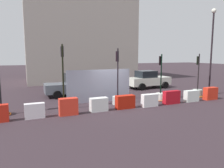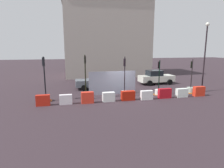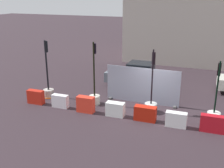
{
  "view_description": "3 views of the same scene",
  "coord_description": "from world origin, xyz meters",
  "px_view_note": "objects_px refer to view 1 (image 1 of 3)",
  "views": [
    {
      "loc": [
        -5.41,
        -12.29,
        3.17
      ],
      "look_at": [
        -0.35,
        0.01,
        1.35
      ],
      "focal_mm": 34.13,
      "sensor_mm": 36.0,
      "label": 1
    },
    {
      "loc": [
        -4.64,
        -16.0,
        4.36
      ],
      "look_at": [
        -1.14,
        -0.18,
        1.26
      ],
      "focal_mm": 30.62,
      "sensor_mm": 36.0,
      "label": 2
    },
    {
      "loc": [
        3.07,
        -13.98,
        6.41
      ],
      "look_at": [
        -2.13,
        -0.34,
        1.53
      ],
      "focal_mm": 43.98,
      "sensor_mm": 36.0,
      "label": 3
    }
  ],
  "objects_px": {
    "traffic_light_2": "(118,95)",
    "construction_barrier_6": "(171,97)",
    "car_grey_saloon": "(74,85)",
    "construction_barrier_1": "(35,111)",
    "traffic_light_3": "(160,94)",
    "street_lamp_post": "(212,41)",
    "construction_barrier_3": "(99,105)",
    "construction_barrier_5": "(150,100)",
    "construction_barrier_8": "(210,93)",
    "car_white_van": "(148,80)",
    "traffic_light_4": "(197,91)",
    "construction_barrier_2": "(68,107)",
    "construction_barrier_7": "(191,96)",
    "traffic_light_0": "(1,104)",
    "traffic_light_1": "(64,98)",
    "construction_barrier_4": "(125,102)"
  },
  "relations": [
    {
      "from": "traffic_light_2",
      "to": "construction_barrier_6",
      "type": "height_order",
      "value": "traffic_light_2"
    },
    {
      "from": "car_grey_saloon",
      "to": "construction_barrier_1",
      "type": "bearing_deg",
      "value": -120.75
    },
    {
      "from": "traffic_light_3",
      "to": "street_lamp_post",
      "type": "relative_size",
      "value": 0.48
    },
    {
      "from": "construction_barrier_3",
      "to": "construction_barrier_6",
      "type": "xyz_separation_m",
      "value": [
        4.99,
        -0.04,
        0.04
      ]
    },
    {
      "from": "construction_barrier_1",
      "to": "construction_barrier_3",
      "type": "bearing_deg",
      "value": 0.65
    },
    {
      "from": "traffic_light_2",
      "to": "construction_barrier_5",
      "type": "xyz_separation_m",
      "value": [
        1.59,
        -1.31,
        -0.19
      ]
    },
    {
      "from": "traffic_light_2",
      "to": "construction_barrier_8",
      "type": "relative_size",
      "value": 3.52
    },
    {
      "from": "traffic_light_2",
      "to": "car_white_van",
      "type": "height_order",
      "value": "traffic_light_2"
    },
    {
      "from": "traffic_light_4",
      "to": "construction_barrier_6",
      "type": "height_order",
      "value": "traffic_light_4"
    },
    {
      "from": "construction_barrier_5",
      "to": "construction_barrier_8",
      "type": "distance_m",
      "value": 5.15
    },
    {
      "from": "car_grey_saloon",
      "to": "car_white_van",
      "type": "height_order",
      "value": "car_grey_saloon"
    },
    {
      "from": "traffic_light_4",
      "to": "construction_barrier_3",
      "type": "distance_m",
      "value": 8.52
    },
    {
      "from": "construction_barrier_2",
      "to": "construction_barrier_7",
      "type": "xyz_separation_m",
      "value": [
        8.43,
        0.11,
        -0.07
      ]
    },
    {
      "from": "car_white_van",
      "to": "construction_barrier_1",
      "type": "bearing_deg",
      "value": -149.07
    },
    {
      "from": "construction_barrier_6",
      "to": "construction_barrier_8",
      "type": "xyz_separation_m",
      "value": [
        3.43,
        0.04,
        0.01
      ]
    },
    {
      "from": "construction_barrier_2",
      "to": "construction_barrier_8",
      "type": "relative_size",
      "value": 0.97
    },
    {
      "from": "traffic_light_0",
      "to": "construction_barrier_8",
      "type": "relative_size",
      "value": 3.6
    },
    {
      "from": "construction_barrier_1",
      "to": "car_grey_saloon",
      "type": "height_order",
      "value": "car_grey_saloon"
    },
    {
      "from": "construction_barrier_3",
      "to": "car_white_van",
      "type": "bearing_deg",
      "value": 41.39
    },
    {
      "from": "traffic_light_3",
      "to": "traffic_light_1",
      "type": "bearing_deg",
      "value": -179.43
    },
    {
      "from": "construction_barrier_3",
      "to": "traffic_light_2",
      "type": "bearing_deg",
      "value": 35.11
    },
    {
      "from": "construction_barrier_6",
      "to": "street_lamp_post",
      "type": "bearing_deg",
      "value": 17.39
    },
    {
      "from": "traffic_light_2",
      "to": "car_grey_saloon",
      "type": "height_order",
      "value": "traffic_light_2"
    },
    {
      "from": "traffic_light_2",
      "to": "construction_barrier_1",
      "type": "bearing_deg",
      "value": -166.47
    },
    {
      "from": "traffic_light_2",
      "to": "construction_barrier_6",
      "type": "distance_m",
      "value": 3.52
    },
    {
      "from": "construction_barrier_1",
      "to": "construction_barrier_6",
      "type": "height_order",
      "value": "construction_barrier_6"
    },
    {
      "from": "traffic_light_3",
      "to": "car_grey_saloon",
      "type": "height_order",
      "value": "traffic_light_3"
    },
    {
      "from": "construction_barrier_5",
      "to": "construction_barrier_8",
      "type": "xyz_separation_m",
      "value": [
        5.15,
        0.13,
        0.05
      ]
    },
    {
      "from": "traffic_light_1",
      "to": "car_grey_saloon",
      "type": "height_order",
      "value": "traffic_light_1"
    },
    {
      "from": "traffic_light_1",
      "to": "construction_barrier_2",
      "type": "relative_size",
      "value": 3.84
    },
    {
      "from": "traffic_light_2",
      "to": "construction_barrier_8",
      "type": "height_order",
      "value": "traffic_light_2"
    },
    {
      "from": "construction_barrier_8",
      "to": "car_white_van",
      "type": "bearing_deg",
      "value": 101.77
    },
    {
      "from": "construction_barrier_1",
      "to": "construction_barrier_5",
      "type": "xyz_separation_m",
      "value": [
        6.7,
        -0.08,
        0.0
      ]
    },
    {
      "from": "traffic_light_0",
      "to": "car_white_van",
      "type": "bearing_deg",
      "value": 22.56
    },
    {
      "from": "street_lamp_post",
      "to": "car_grey_saloon",
      "type": "bearing_deg",
      "value": 159.67
    },
    {
      "from": "construction_barrier_5",
      "to": "traffic_light_0",
      "type": "bearing_deg",
      "value": 170.84
    },
    {
      "from": "traffic_light_2",
      "to": "construction_barrier_3",
      "type": "xyz_separation_m",
      "value": [
        -1.7,
        -1.19,
        -0.19
      ]
    },
    {
      "from": "car_white_van",
      "to": "construction_barrier_7",
      "type": "bearing_deg",
      "value": -93.91
    },
    {
      "from": "traffic_light_1",
      "to": "construction_barrier_2",
      "type": "xyz_separation_m",
      "value": [
        0.02,
        -1.27,
        -0.2
      ]
    },
    {
      "from": "construction_barrier_1",
      "to": "street_lamp_post",
      "type": "distance_m",
      "value": 13.92
    },
    {
      "from": "traffic_light_2",
      "to": "construction_barrier_4",
      "type": "distance_m",
      "value": 1.19
    },
    {
      "from": "traffic_light_1",
      "to": "construction_barrier_1",
      "type": "xyz_separation_m",
      "value": [
        -1.66,
        -1.2,
        -0.27
      ]
    },
    {
      "from": "car_white_van",
      "to": "street_lamp_post",
      "type": "height_order",
      "value": "street_lamp_post"
    },
    {
      "from": "traffic_light_1",
      "to": "construction_barrier_5",
      "type": "height_order",
      "value": "traffic_light_1"
    },
    {
      "from": "car_white_van",
      "to": "construction_barrier_3",
      "type": "bearing_deg",
      "value": -138.61
    },
    {
      "from": "construction_barrier_5",
      "to": "construction_barrier_7",
      "type": "relative_size",
      "value": 0.99
    },
    {
      "from": "construction_barrier_5",
      "to": "car_grey_saloon",
      "type": "height_order",
      "value": "car_grey_saloon"
    },
    {
      "from": "traffic_light_3",
      "to": "construction_barrier_4",
      "type": "xyz_separation_m",
      "value": [
        -3.36,
        -1.21,
        -0.05
      ]
    },
    {
      "from": "traffic_light_1",
      "to": "construction_barrier_6",
      "type": "height_order",
      "value": "traffic_light_1"
    },
    {
      "from": "traffic_light_4",
      "to": "car_white_van",
      "type": "bearing_deg",
      "value": 104.54
    }
  ]
}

